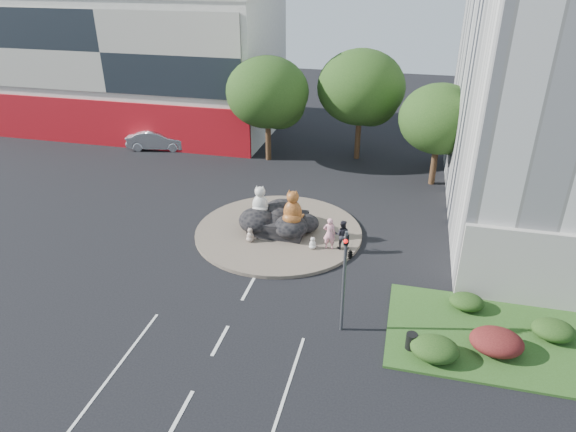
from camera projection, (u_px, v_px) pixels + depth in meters
The scene contains 22 objects.
ground at pixel (220, 341), 22.33m from camera, with size 120.00×120.00×0.00m, color black.
roundabout_island at pixel (279, 232), 30.94m from camera, with size 10.00×10.00×0.20m, color brown.
rock_plinth at pixel (278, 224), 30.69m from camera, with size 3.20×2.60×0.90m, color black, non-canonical shape.
shophouse_block at pixel (139, 62), 47.52m from camera, with size 25.20×12.30×17.40m.
grass_verge at pixel (504, 339), 22.35m from camera, with size 10.00×6.00×0.12m, color #274517.
tree_left at pixel (269, 96), 39.89m from camera, with size 6.46×6.46×8.27m.
tree_mid at pixel (362, 91), 39.99m from camera, with size 6.84×6.84×8.76m.
tree_right at pixel (441, 122), 35.68m from camera, with size 5.70×5.70×7.30m.
hedge_near_green at pixel (435, 349), 21.02m from camera, with size 2.00×1.60×0.90m, color #1A3912.
hedge_red at pixel (497, 342), 21.34m from camera, with size 2.20×1.76×0.99m, color #441212.
hedge_mid_green at pixel (553, 330), 22.15m from camera, with size 1.80×1.44×0.81m, color #1A3912.
hedge_back_green at pixel (467, 302), 24.04m from camera, with size 1.60×1.28×0.72m, color #1A3912.
traffic_light at pixel (347, 261), 21.33m from camera, with size 0.44×1.24×5.00m.
street_lamp at pixel (527, 200), 24.47m from camera, with size 2.34×0.22×8.06m.
cat_white at pixel (260, 200), 30.44m from camera, with size 1.11×0.96×1.85m, color beige, non-canonical shape.
cat_tabby at pixel (293, 206), 29.38m from camera, with size 1.25×1.08×2.08m, color #AB6123, non-canonical shape.
kitten_calico at pixel (250, 234), 29.55m from camera, with size 0.52×0.45×0.87m, color beige, non-canonical shape.
kitten_white at pixel (313, 242), 28.84m from camera, with size 0.44×0.38×0.73m, color beige, non-canonical shape.
pedestrian_pink at pixel (329, 233), 28.57m from camera, with size 0.69×0.45×1.90m, color pink.
pedestrian_dark at pixel (342, 235), 28.60m from camera, with size 0.85×0.66×1.74m, color black.
parked_car at pixel (158, 139), 44.15m from camera, with size 1.79×5.14×1.69m, color #ACAFB4.
litter_bin at pixel (411, 341), 21.57m from camera, with size 0.48×0.48×0.74m, color black.
Camera 1 is at (7.02, -16.24, 14.95)m, focal length 32.00 mm.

